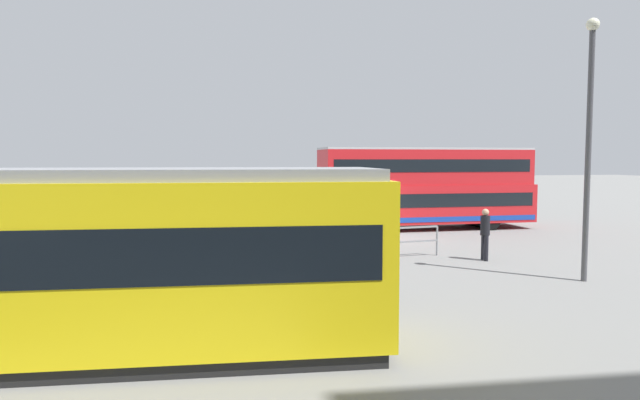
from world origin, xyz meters
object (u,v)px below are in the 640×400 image
(pedestrian_crossing, at_px, (485,231))
(info_sign, at_px, (144,216))
(double_decker_bus, at_px, (425,188))
(pedestrian_near_railing, at_px, (252,234))
(street_lamp, at_px, (589,130))

(pedestrian_crossing, height_order, info_sign, info_sign)
(double_decker_bus, distance_m, info_sign, 15.11)
(pedestrian_near_railing, bearing_deg, info_sign, 27.68)
(pedestrian_near_railing, height_order, pedestrian_crossing, pedestrian_crossing)
(street_lamp, bearing_deg, double_decker_bus, -91.02)
(double_decker_bus, xyz_separation_m, info_sign, (12.44, 8.57, -0.26))
(double_decker_bus, xyz_separation_m, pedestrian_crossing, (1.38, 8.46, -1.01))
(double_decker_bus, height_order, pedestrian_crossing, double_decker_bus)
(pedestrian_near_railing, bearing_deg, street_lamp, 150.01)
(info_sign, bearing_deg, double_decker_bus, -145.41)
(pedestrian_crossing, bearing_deg, pedestrian_near_railing, -11.88)
(pedestrian_crossing, xyz_separation_m, street_lamp, (-1.16, 3.51, 3.22))
(double_decker_bus, bearing_deg, pedestrian_crossing, 80.77)
(pedestrian_near_railing, bearing_deg, pedestrian_crossing, 168.12)
(double_decker_bus, xyz_separation_m, street_lamp, (0.21, 11.97, 2.21))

